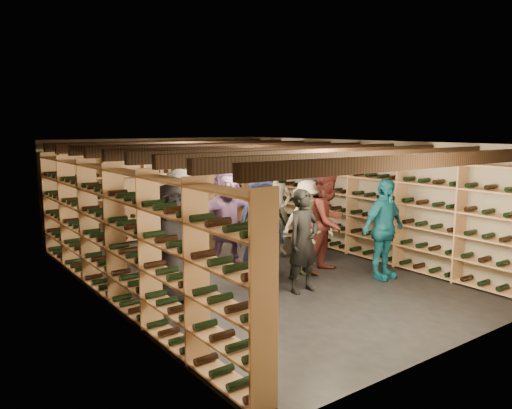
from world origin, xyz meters
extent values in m
plane|color=black|center=(0.00, 0.00, 0.00)|extent=(8.00, 8.00, 0.00)
cube|color=tan|center=(0.00, 4.00, 1.20)|extent=(5.50, 0.02, 2.40)
cube|color=tan|center=(0.00, -4.00, 1.20)|extent=(5.50, 0.02, 2.40)
cube|color=tan|center=(-2.75, 0.00, 1.20)|extent=(0.02, 8.00, 2.40)
cube|color=tan|center=(2.75, 0.00, 1.20)|extent=(0.02, 8.00, 2.40)
cube|color=beige|center=(0.00, 0.00, 2.40)|extent=(5.50, 8.00, 0.01)
cube|color=black|center=(0.00, -3.50, 2.26)|extent=(5.40, 0.12, 0.18)
cube|color=black|center=(0.00, -2.62, 2.26)|extent=(5.40, 0.12, 0.18)
cube|color=black|center=(0.00, -1.75, 2.26)|extent=(5.40, 0.12, 0.18)
cube|color=black|center=(0.00, -0.88, 2.26)|extent=(5.40, 0.12, 0.18)
cube|color=black|center=(0.00, 0.00, 2.26)|extent=(5.40, 0.12, 0.18)
cube|color=black|center=(0.00, 0.88, 2.26)|extent=(5.40, 0.12, 0.18)
cube|color=black|center=(0.00, 1.75, 2.26)|extent=(5.40, 0.12, 0.18)
cube|color=black|center=(0.00, 2.62, 2.26)|extent=(5.40, 0.12, 0.18)
cube|color=black|center=(0.00, 3.50, 2.26)|extent=(5.40, 0.12, 0.18)
cube|color=tan|center=(-2.57, 0.00, 1.07)|extent=(0.32, 7.50, 2.15)
cube|color=tan|center=(2.57, 0.00, 1.07)|extent=(0.32, 7.50, 2.15)
cube|color=tan|center=(0.00, 3.83, 1.07)|extent=(4.70, 0.30, 2.15)
cube|color=tan|center=(-1.11, 1.74, 0.09)|extent=(0.52, 0.35, 0.17)
cube|color=tan|center=(-1.11, 1.74, 0.26)|extent=(0.52, 0.35, 0.17)
cube|color=tan|center=(-1.11, 1.74, 0.43)|extent=(0.52, 0.35, 0.17)
cube|color=tan|center=(-0.05, 1.79, 0.09)|extent=(0.58, 0.47, 0.17)
cube|color=tan|center=(-0.05, 1.79, 0.26)|extent=(0.58, 0.47, 0.17)
cube|color=tan|center=(-0.05, 1.79, 0.43)|extent=(0.58, 0.47, 0.17)
cube|color=tan|center=(1.27, 2.84, 0.09)|extent=(0.58, 0.47, 0.17)
imported|color=black|center=(-1.92, -0.54, 0.92)|extent=(0.92, 0.62, 1.84)
imported|color=black|center=(0.07, -1.31, 0.85)|extent=(0.64, 0.44, 1.69)
imported|color=#565D3B|center=(0.64, -0.75, 0.74)|extent=(0.80, 0.67, 1.48)
imported|color=beige|center=(1.22, -0.11, 0.83)|extent=(1.20, 0.90, 1.65)
imported|color=#136076|center=(1.68, -1.59, 0.89)|extent=(1.07, 0.49, 1.79)
imported|color=#1E264C|center=(0.05, -0.15, 0.91)|extent=(1.01, 0.79, 1.81)
imported|color=gray|center=(1.19, 0.80, 0.95)|extent=(0.76, 0.57, 1.89)
imported|color=#4A1A16|center=(1.18, -0.70, 0.94)|extent=(1.07, 0.93, 1.88)
imported|color=#B7B6A6|center=(-0.81, 1.30, 0.93)|extent=(1.39, 1.14, 1.87)
imported|color=#214426|center=(0.48, 0.27, 0.80)|extent=(0.96, 0.45, 1.60)
imported|color=#835A8E|center=(-0.06, 0.78, 0.95)|extent=(1.80, 0.69, 1.90)
imported|color=#313135|center=(1.90, 0.53, 0.86)|extent=(0.93, 0.70, 1.71)
camera|label=1|loc=(-5.18, -7.23, 2.68)|focal=35.00mm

